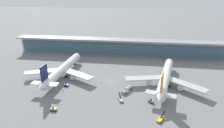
{
  "coord_description": "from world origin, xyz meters",
  "views": [
    {
      "loc": [
        17.49,
        -111.11,
        55.39
      ],
      "look_at": [
        0.0,
        11.38,
        7.88
      ],
      "focal_mm": 30.1,
      "sensor_mm": 36.0,
      "label": 1
    }
  ],
  "objects_px": {
    "airliner_left_stand": "(62,69)",
    "service_truck_on_taxiway_grey": "(121,99)",
    "safety_cone_bravo": "(63,90)",
    "service_truck_mid_apron_olive": "(54,109)",
    "service_truck_by_tail_yellow": "(161,119)",
    "airliner_centre_stand": "(165,77)",
    "service_truck_under_wing_blue": "(66,85)",
    "safety_cone_alpha": "(49,88)",
    "safety_cone_charlie": "(63,91)",
    "service_truck_near_nose_grey": "(151,101)",
    "service_truck_at_far_stand_grey": "(127,89)"
  },
  "relations": [
    {
      "from": "service_truck_at_far_stand_grey",
      "to": "airliner_centre_stand",
      "type": "bearing_deg",
      "value": 26.8
    },
    {
      "from": "airliner_centre_stand",
      "to": "service_truck_mid_apron_olive",
      "type": "xyz_separation_m",
      "value": [
        -58.04,
        -36.3,
        -4.52
      ]
    },
    {
      "from": "service_truck_at_far_stand_grey",
      "to": "safety_cone_bravo",
      "type": "height_order",
      "value": "service_truck_at_far_stand_grey"
    },
    {
      "from": "airliner_left_stand",
      "to": "safety_cone_bravo",
      "type": "distance_m",
      "value": 21.35
    },
    {
      "from": "safety_cone_bravo",
      "to": "service_truck_by_tail_yellow",
      "type": "bearing_deg",
      "value": -20.4
    },
    {
      "from": "airliner_centre_stand",
      "to": "service_truck_on_taxiway_grey",
      "type": "bearing_deg",
      "value": -139.45
    },
    {
      "from": "service_truck_at_far_stand_grey",
      "to": "safety_cone_alpha",
      "type": "bearing_deg",
      "value": -175.55
    },
    {
      "from": "service_truck_mid_apron_olive",
      "to": "service_truck_on_taxiway_grey",
      "type": "distance_m",
      "value": 35.15
    },
    {
      "from": "airliner_left_stand",
      "to": "service_truck_on_taxiway_grey",
      "type": "distance_m",
      "value": 50.31
    },
    {
      "from": "safety_cone_bravo",
      "to": "safety_cone_charlie",
      "type": "height_order",
      "value": "same"
    },
    {
      "from": "service_truck_on_taxiway_grey",
      "to": "safety_cone_bravo",
      "type": "relative_size",
      "value": 9.86
    },
    {
      "from": "airliner_centre_stand",
      "to": "safety_cone_alpha",
      "type": "xyz_separation_m",
      "value": [
        -70.65,
        -15.35,
        -5.08
      ]
    },
    {
      "from": "service_truck_on_taxiway_grey",
      "to": "airliner_centre_stand",
      "type": "bearing_deg",
      "value": 40.55
    },
    {
      "from": "service_truck_near_nose_grey",
      "to": "service_truck_on_taxiway_grey",
      "type": "xyz_separation_m",
      "value": [
        -16.28,
        -0.09,
        -0.07
      ]
    },
    {
      "from": "safety_cone_alpha",
      "to": "safety_cone_charlie",
      "type": "distance_m",
      "value": 9.98
    },
    {
      "from": "airliner_centre_stand",
      "to": "service_truck_near_nose_grey",
      "type": "bearing_deg",
      "value": -113.52
    },
    {
      "from": "service_truck_under_wing_blue",
      "to": "airliner_centre_stand",
      "type": "bearing_deg",
      "value": 9.67
    },
    {
      "from": "service_truck_mid_apron_olive",
      "to": "service_truck_at_far_stand_grey",
      "type": "relative_size",
      "value": 0.34
    },
    {
      "from": "service_truck_by_tail_yellow",
      "to": "safety_cone_alpha",
      "type": "relative_size",
      "value": 9.41
    },
    {
      "from": "service_truck_near_nose_grey",
      "to": "safety_cone_bravo",
      "type": "xyz_separation_m",
      "value": [
        -51.63,
        6.1,
        -0.56
      ]
    },
    {
      "from": "service_truck_mid_apron_olive",
      "to": "service_truck_at_far_stand_grey",
      "type": "xyz_separation_m",
      "value": [
        34.98,
        24.65,
        0.83
      ]
    },
    {
      "from": "airliner_centre_stand",
      "to": "service_truck_on_taxiway_grey",
      "type": "distance_m",
      "value": 34.36
    },
    {
      "from": "service_truck_by_tail_yellow",
      "to": "service_truck_at_far_stand_grey",
      "type": "distance_m",
      "value": 30.17
    },
    {
      "from": "service_truck_on_taxiway_grey",
      "to": "safety_cone_alpha",
      "type": "distance_m",
      "value": 45.29
    },
    {
      "from": "service_truck_at_far_stand_grey",
      "to": "safety_cone_bravo",
      "type": "bearing_deg",
      "value": -173.57
    },
    {
      "from": "safety_cone_bravo",
      "to": "airliner_left_stand",
      "type": "bearing_deg",
      "value": 112.2
    },
    {
      "from": "service_truck_mid_apron_olive",
      "to": "safety_cone_charlie",
      "type": "bearing_deg",
      "value": 98.79
    },
    {
      "from": "service_truck_under_wing_blue",
      "to": "service_truck_at_far_stand_grey",
      "type": "relative_size",
      "value": 0.38
    },
    {
      "from": "service_truck_mid_apron_olive",
      "to": "service_truck_on_taxiway_grey",
      "type": "bearing_deg",
      "value": 23.76
    },
    {
      "from": "airliner_centre_stand",
      "to": "safety_cone_bravo",
      "type": "height_order",
      "value": "airliner_centre_stand"
    },
    {
      "from": "service_truck_near_nose_grey",
      "to": "safety_cone_alpha",
      "type": "relative_size",
      "value": 4.65
    },
    {
      "from": "service_truck_on_taxiway_grey",
      "to": "safety_cone_bravo",
      "type": "distance_m",
      "value": 35.9
    },
    {
      "from": "airliner_centre_stand",
      "to": "service_truck_mid_apron_olive",
      "type": "height_order",
      "value": "airliner_centre_stand"
    },
    {
      "from": "service_truck_on_taxiway_grey",
      "to": "safety_cone_alpha",
      "type": "height_order",
      "value": "service_truck_on_taxiway_grey"
    },
    {
      "from": "airliner_left_stand",
      "to": "service_truck_by_tail_yellow",
      "type": "height_order",
      "value": "airliner_left_stand"
    },
    {
      "from": "service_truck_near_nose_grey",
      "to": "service_truck_mid_apron_olive",
      "type": "bearing_deg",
      "value": -163.61
    },
    {
      "from": "airliner_left_stand",
      "to": "service_truck_by_tail_yellow",
      "type": "bearing_deg",
      "value": -32.21
    },
    {
      "from": "airliner_centre_stand",
      "to": "service_truck_by_tail_yellow",
      "type": "height_order",
      "value": "airliner_centre_stand"
    },
    {
      "from": "airliner_centre_stand",
      "to": "service_truck_by_tail_yellow",
      "type": "distance_m",
      "value": 37.26
    },
    {
      "from": "airliner_left_stand",
      "to": "service_truck_on_taxiway_grey",
      "type": "relative_size",
      "value": 9.32
    },
    {
      "from": "service_truck_by_tail_yellow",
      "to": "service_truck_mid_apron_olive",
      "type": "bearing_deg",
      "value": 179.79
    },
    {
      "from": "airliner_centre_stand",
      "to": "service_truck_under_wing_blue",
      "type": "bearing_deg",
      "value": -170.33
    },
    {
      "from": "airliner_centre_stand",
      "to": "service_truck_near_nose_grey",
      "type": "distance_m",
      "value": 24.47
    },
    {
      "from": "service_truck_at_far_stand_grey",
      "to": "airliner_left_stand",
      "type": "bearing_deg",
      "value": 162.06
    },
    {
      "from": "airliner_centre_stand",
      "to": "service_truck_by_tail_yellow",
      "type": "xyz_separation_m",
      "value": [
        -5.97,
        -36.49,
        -4.59
      ]
    },
    {
      "from": "airliner_left_stand",
      "to": "service_truck_near_nose_grey",
      "type": "distance_m",
      "value": 64.79
    },
    {
      "from": "service_truck_near_nose_grey",
      "to": "service_truck_mid_apron_olive",
      "type": "xyz_separation_m",
      "value": [
        -48.45,
        -14.25,
        0.0
      ]
    },
    {
      "from": "airliner_centre_stand",
      "to": "safety_cone_alpha",
      "type": "bearing_deg",
      "value": -167.74
    },
    {
      "from": "airliner_left_stand",
      "to": "safety_cone_charlie",
      "type": "height_order",
      "value": "airliner_left_stand"
    },
    {
      "from": "safety_cone_alpha",
      "to": "airliner_left_stand",
      "type": "bearing_deg",
      "value": 85.12
    }
  ]
}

